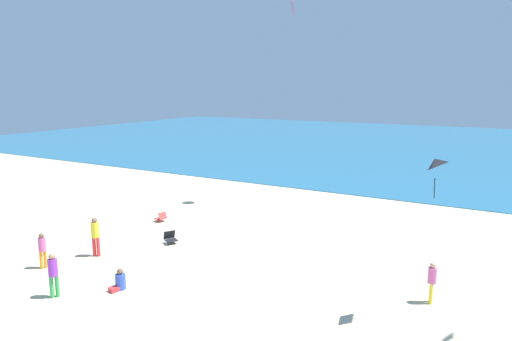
{
  "coord_description": "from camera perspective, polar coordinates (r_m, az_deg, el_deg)",
  "views": [
    {
      "loc": [
        6.81,
        -5.03,
        7.38
      ],
      "look_at": [
        0.0,
        7.05,
        4.79
      ],
      "focal_mm": 31.94,
      "sensor_mm": 36.0,
      "label": 1
    }
  ],
  "objects": [
    {
      "name": "person_5",
      "position": [
        20.74,
        -25.19,
        -8.79
      ],
      "size": [
        0.36,
        0.36,
        1.49
      ],
      "rotation": [
        0.0,
        0.0,
        6.01
      ],
      "color": "orange",
      "rests_on": "ground_plane"
    },
    {
      "name": "beach_chair_far_right",
      "position": [
        25.73,
        -11.81,
        -5.75
      ],
      "size": [
        0.63,
        0.58,
        0.54
      ],
      "rotation": [
        0.0,
        0.0,
        2.99
      ],
      "color": "#D13D3D",
      "rests_on": "ground_plane"
    },
    {
      "name": "beach_chair_mid_beach",
      "position": [
        22.24,
        -10.68,
        -8.27
      ],
      "size": [
        0.77,
        0.76,
        0.58
      ],
      "rotation": [
        0.0,
        0.0,
        5.74
      ],
      "color": "black",
      "rests_on": "ground_plane"
    },
    {
      "name": "ground_plane",
      "position": [
        18.08,
        4.73,
        -13.55
      ],
      "size": [
        120.0,
        120.0,
        0.0
      ],
      "primitive_type": "plane",
      "color": "beige"
    },
    {
      "name": "ocean_water",
      "position": [
        60.4,
        22.73,
        2.76
      ],
      "size": [
        120.0,
        60.0,
        0.05
      ],
      "primitive_type": "cube",
      "color": "#236084",
      "rests_on": "ground_plane"
    },
    {
      "name": "person_2",
      "position": [
        17.9,
        -16.72,
        -13.21
      ],
      "size": [
        0.47,
        0.69,
        0.79
      ],
      "rotation": [
        0.0,
        0.0,
        4.47
      ],
      "color": "blue",
      "rests_on": "ground_plane"
    },
    {
      "name": "kite_black",
      "position": [
        14.74,
        21.43,
        0.9
      ],
      "size": [
        0.7,
        0.82,
        1.32
      ],
      "rotation": [
        0.0,
        0.0,
        4.51
      ],
      "color": "black"
    },
    {
      "name": "person_0",
      "position": [
        21.23,
        -19.47,
        -7.5
      ],
      "size": [
        0.45,
        0.45,
        1.75
      ],
      "rotation": [
        0.0,
        0.0,
        1.91
      ],
      "color": "red",
      "rests_on": "ground_plane"
    },
    {
      "name": "person_6",
      "position": [
        17.1,
        21.17,
        -12.62
      ],
      "size": [
        0.33,
        0.33,
        1.47
      ],
      "rotation": [
        0.0,
        0.0,
        3.26
      ],
      "color": "yellow",
      "rests_on": "ground_plane"
    },
    {
      "name": "person_4",
      "position": [
        17.84,
        -24.06,
        -11.54
      ],
      "size": [
        0.44,
        0.44,
        1.63
      ],
      "rotation": [
        0.0,
        0.0,
        2.61
      ],
      "color": "green",
      "rests_on": "ground_plane"
    }
  ]
}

